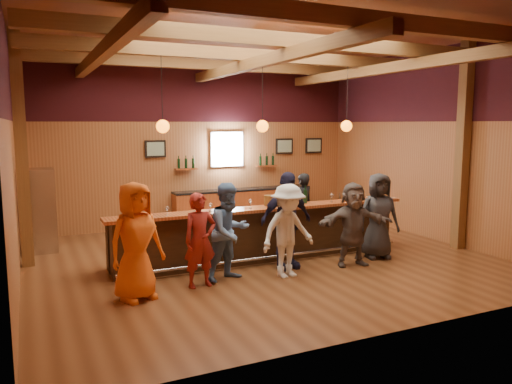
# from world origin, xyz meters

# --- Properties ---
(room) EXTENTS (9.04, 9.00, 4.52)m
(room) POSITION_xyz_m (0.00, 0.06, 3.21)
(room) COLOR brown
(room) RESTS_ON ground
(bar_counter) EXTENTS (6.30, 1.07, 1.11)m
(bar_counter) POSITION_xyz_m (0.02, 0.15, 0.52)
(bar_counter) COLOR black
(bar_counter) RESTS_ON ground
(back_bar_cabinet) EXTENTS (4.00, 0.52, 0.95)m
(back_bar_cabinet) POSITION_xyz_m (1.20, 3.72, 0.48)
(back_bar_cabinet) COLOR #923D1A
(back_bar_cabinet) RESTS_ON ground
(window) EXTENTS (0.95, 0.09, 0.95)m
(window) POSITION_xyz_m (0.80, 3.95, 2.05)
(window) COLOR silver
(window) RESTS_ON room
(framed_pictures) EXTENTS (5.35, 0.05, 0.45)m
(framed_pictures) POSITION_xyz_m (1.67, 3.94, 2.10)
(framed_pictures) COLOR black
(framed_pictures) RESTS_ON room
(wine_shelves) EXTENTS (3.00, 0.18, 0.30)m
(wine_shelves) POSITION_xyz_m (0.80, 3.88, 1.62)
(wine_shelves) COLOR #923D1A
(wine_shelves) RESTS_ON room
(pendant_lights) EXTENTS (4.24, 0.24, 1.37)m
(pendant_lights) POSITION_xyz_m (0.00, 0.00, 2.71)
(pendant_lights) COLOR black
(pendant_lights) RESTS_ON room
(stainless_fridge) EXTENTS (0.70, 0.70, 1.80)m
(stainless_fridge) POSITION_xyz_m (-4.10, 2.60, 0.90)
(stainless_fridge) COLOR silver
(stainless_fridge) RESTS_ON ground
(customer_orange) EXTENTS (1.06, 0.86, 1.87)m
(customer_orange) POSITION_xyz_m (-2.80, -1.29, 0.93)
(customer_orange) COLOR orange
(customer_orange) RESTS_ON ground
(customer_redvest) EXTENTS (0.63, 0.45, 1.60)m
(customer_redvest) POSITION_xyz_m (-1.70, -1.11, 0.80)
(customer_redvest) COLOR maroon
(customer_redvest) RESTS_ON ground
(customer_denim) EXTENTS (1.00, 0.88, 1.73)m
(customer_denim) POSITION_xyz_m (-1.11, -0.97, 0.87)
(customer_denim) COLOR #567AAC
(customer_denim) RESTS_ON ground
(customer_white) EXTENTS (1.18, 0.80, 1.69)m
(customer_white) POSITION_xyz_m (-0.10, -1.27, 0.85)
(customer_white) COLOR silver
(customer_white) RESTS_ON ground
(customer_navy) EXTENTS (1.13, 0.55, 1.86)m
(customer_navy) POSITION_xyz_m (0.14, -0.77, 0.93)
(customer_navy) COLOR #1C1B37
(customer_navy) RESTS_ON ground
(customer_brown) EXTENTS (1.58, 0.76, 1.64)m
(customer_brown) POSITION_xyz_m (1.41, -1.14, 0.82)
(customer_brown) COLOR #584C46
(customer_brown) RESTS_ON ground
(customer_dark) EXTENTS (0.97, 0.76, 1.76)m
(customer_dark) POSITION_xyz_m (2.22, -0.89, 0.88)
(customer_dark) COLOR #29292C
(customer_dark) RESTS_ON ground
(bartender) EXTENTS (0.65, 0.50, 1.61)m
(bartender) POSITION_xyz_m (1.52, 1.01, 0.81)
(bartender) COLOR black
(bartender) RESTS_ON ground
(ice_bucket) EXTENTS (0.20, 0.20, 0.21)m
(ice_bucket) POSITION_xyz_m (0.11, -0.08, 1.22)
(ice_bucket) COLOR brown
(ice_bucket) RESTS_ON bar_counter
(bottle_a) EXTENTS (0.07, 0.07, 0.31)m
(bottle_a) POSITION_xyz_m (0.58, -0.12, 1.23)
(bottle_a) COLOR black
(bottle_a) RESTS_ON bar_counter
(bottle_b) EXTENTS (0.08, 0.08, 0.37)m
(bottle_b) POSITION_xyz_m (0.95, -0.09, 1.25)
(bottle_b) COLOR black
(bottle_b) RESTS_ON bar_counter
(glass_a) EXTENTS (0.08, 0.08, 0.17)m
(glass_a) POSITION_xyz_m (-2.69, -0.16, 1.23)
(glass_a) COLOR silver
(glass_a) RESTS_ON bar_counter
(glass_b) EXTENTS (0.08, 0.08, 0.17)m
(glass_b) POSITION_xyz_m (-2.02, -0.26, 1.23)
(glass_b) COLOR silver
(glass_b) RESTS_ON bar_counter
(glass_c) EXTENTS (0.08, 0.08, 0.18)m
(glass_c) POSITION_xyz_m (-1.49, -0.16, 1.24)
(glass_c) COLOR silver
(glass_c) RESTS_ON bar_counter
(glass_d) EXTENTS (0.07, 0.07, 0.16)m
(glass_d) POSITION_xyz_m (-1.17, -0.20, 1.23)
(glass_d) COLOR silver
(glass_d) RESTS_ON bar_counter
(glass_e) EXTENTS (0.08, 0.08, 0.18)m
(glass_e) POSITION_xyz_m (-0.35, -0.20, 1.24)
(glass_e) COLOR silver
(glass_e) RESTS_ON bar_counter
(glass_f) EXTENTS (0.07, 0.07, 0.16)m
(glass_f) POSITION_xyz_m (0.69, -0.26, 1.22)
(glass_f) COLOR silver
(glass_f) RESTS_ON bar_counter
(glass_g) EXTENTS (0.08, 0.08, 0.18)m
(glass_g) POSITION_xyz_m (1.54, -0.18, 1.24)
(glass_g) COLOR silver
(glass_g) RESTS_ON bar_counter
(glass_h) EXTENTS (0.08, 0.08, 0.19)m
(glass_h) POSITION_xyz_m (1.90, -0.27, 1.25)
(glass_h) COLOR silver
(glass_h) RESTS_ON bar_counter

